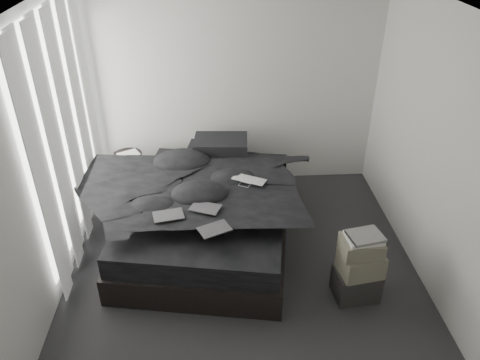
{
  "coord_description": "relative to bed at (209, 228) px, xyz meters",
  "views": [
    {
      "loc": [
        -0.25,
        -3.45,
        3.34
      ],
      "look_at": [
        0.0,
        0.8,
        0.75
      ],
      "focal_mm": 35.0,
      "sensor_mm": 36.0,
      "label": 1
    }
  ],
  "objects": [
    {
      "name": "floor",
      "position": [
        0.35,
        -0.77,
        -0.15
      ],
      "size": [
        3.6,
        4.2,
        0.01
      ],
      "primitive_type": "cube",
      "color": "#2B2B2D",
      "rests_on": "ground"
    },
    {
      "name": "ceiling",
      "position": [
        0.35,
        -0.77,
        2.45
      ],
      "size": [
        3.6,
        4.2,
        0.01
      ],
      "primitive_type": "cube",
      "color": "white",
      "rests_on": "ground"
    },
    {
      "name": "wall_back",
      "position": [
        0.35,
        1.33,
        1.15
      ],
      "size": [
        3.6,
        0.01,
        2.6
      ],
      "primitive_type": "cube",
      "color": "silver",
      "rests_on": "ground"
    },
    {
      "name": "wall_left",
      "position": [
        -1.45,
        -0.77,
        1.15
      ],
      "size": [
        0.01,
        4.2,
        2.6
      ],
      "primitive_type": "cube",
      "color": "silver",
      "rests_on": "ground"
    },
    {
      "name": "wall_right",
      "position": [
        2.15,
        -0.77,
        1.15
      ],
      "size": [
        0.01,
        4.2,
        2.6
      ],
      "primitive_type": "cube",
      "color": "silver",
      "rests_on": "ground"
    },
    {
      "name": "window_left",
      "position": [
        -1.43,
        0.13,
        1.2
      ],
      "size": [
        0.02,
        2.0,
        2.3
      ],
      "primitive_type": "cube",
      "color": "white",
      "rests_on": "wall_left"
    },
    {
      "name": "curtain_left",
      "position": [
        -1.38,
        0.13,
        1.13
      ],
      "size": [
        0.06,
        2.12,
        2.48
      ],
      "primitive_type": "cube",
      "color": "white",
      "rests_on": "wall_left"
    },
    {
      "name": "bed",
      "position": [
        0.0,
        0.0,
        0.0
      ],
      "size": [
        2.06,
        2.51,
        0.31
      ],
      "primitive_type": "cube",
      "rotation": [
        0.0,
        0.0,
        -0.17
      ],
      "color": "black",
      "rests_on": "floor"
    },
    {
      "name": "mattress",
      "position": [
        -0.0,
        0.0,
        0.27
      ],
      "size": [
        1.99,
        2.44,
        0.24
      ],
      "primitive_type": "cube",
      "rotation": [
        0.0,
        0.0,
        -0.17
      ],
      "color": "black",
      "rests_on": "bed"
    },
    {
      "name": "duvet",
      "position": [
        -0.01,
        -0.05,
        0.53
      ],
      "size": [
        1.97,
        2.18,
        0.26
      ],
      "primitive_type": "imported",
      "rotation": [
        0.0,
        0.0,
        -0.17
      ],
      "color": "black",
      "rests_on": "mattress"
    },
    {
      "name": "pillow_lower",
      "position": [
        0.09,
        0.88,
        0.47
      ],
      "size": [
        0.75,
        0.57,
        0.15
      ],
      "primitive_type": "cube",
      "rotation": [
        0.0,
        0.0,
        -0.17
      ],
      "color": "black",
      "rests_on": "mattress"
    },
    {
      "name": "pillow_upper",
      "position": [
        0.16,
        0.84,
        0.62
      ],
      "size": [
        0.66,
        0.48,
        0.14
      ],
      "primitive_type": "cube",
      "rotation": [
        0.0,
        0.0,
        -0.06
      ],
      "color": "black",
      "rests_on": "pillow_lower"
    },
    {
      "name": "laptop",
      "position": [
        0.42,
        -0.02,
        0.67
      ],
      "size": [
        0.43,
        0.37,
        0.03
      ],
      "primitive_type": "imported",
      "rotation": [
        0.0,
        0.0,
        -0.48
      ],
      "color": "silver",
      "rests_on": "duvet"
    },
    {
      "name": "comic_a",
      "position": [
        -0.37,
        -0.55,
        0.66
      ],
      "size": [
        0.32,
        0.24,
        0.01
      ],
      "primitive_type": "cube",
      "rotation": [
        0.0,
        0.0,
        0.22
      ],
      "color": "black",
      "rests_on": "duvet"
    },
    {
      "name": "comic_b",
      "position": [
        -0.02,
        -0.44,
        0.67
      ],
      "size": [
        0.33,
        0.28,
        0.01
      ],
      "primitive_type": "cube",
      "rotation": [
        0.0,
        0.0,
        -0.38
      ],
      "color": "black",
      "rests_on": "duvet"
    },
    {
      "name": "comic_c",
      "position": [
        0.07,
        -0.79,
        0.68
      ],
      "size": [
        0.34,
        0.29,
        0.01
      ],
      "primitive_type": "cube",
      "rotation": [
        0.0,
        0.0,
        0.44
      ],
      "color": "black",
      "rests_on": "duvet"
    },
    {
      "name": "side_stand",
      "position": [
        -0.98,
        0.89,
        0.17
      ],
      "size": [
        0.44,
        0.44,
        0.64
      ],
      "primitive_type": "cylinder",
      "rotation": [
        0.0,
        0.0,
        0.34
      ],
      "color": "black",
      "rests_on": "floor"
    },
    {
      "name": "papers",
      "position": [
        -0.97,
        0.89,
        0.49
      ],
      "size": [
        0.3,
        0.28,
        0.01
      ],
      "primitive_type": "cube",
      "rotation": [
        0.0,
        0.0,
        0.52
      ],
      "color": "white",
      "rests_on": "side_stand"
    },
    {
      "name": "floor_books",
      "position": [
        -0.95,
        -0.23,
        -0.08
      ],
      "size": [
        0.16,
        0.22,
        0.14
      ],
      "primitive_type": "cube",
      "rotation": [
        0.0,
        0.0,
        0.07
      ],
      "color": "black",
      "rests_on": "floor"
    },
    {
      "name": "box_lower",
      "position": [
        1.41,
        -0.96,
        -0.0
      ],
      "size": [
        0.44,
        0.36,
        0.3
      ],
      "primitive_type": "cube",
      "rotation": [
        0.0,
        0.0,
        0.1
      ],
      "color": "black",
      "rests_on": "floor"
    },
    {
      "name": "box_mid",
      "position": [
        1.42,
        -0.97,
        0.26
      ],
      "size": [
        0.42,
        0.36,
        0.23
      ],
      "primitive_type": "cube",
      "rotation": [
        0.0,
        0.0,
        0.17
      ],
      "color": "#6C6755",
      "rests_on": "box_lower"
    },
    {
      "name": "box_upper",
      "position": [
        1.4,
        -0.96,
        0.46
      ],
      "size": [
        0.38,
        0.31,
        0.16
      ],
      "primitive_type": "cube",
      "rotation": [
        0.0,
        0.0,
        0.04
      ],
      "color": "#6C6755",
      "rests_on": "box_mid"
    },
    {
      "name": "art_book_white",
      "position": [
        1.41,
        -0.96,
        0.55
      ],
      "size": [
        0.33,
        0.28,
        0.03
      ],
      "primitive_type": "cube",
      "rotation": [
        0.0,
        0.0,
        0.1
      ],
      "color": "silver",
      "rests_on": "box_upper"
    },
    {
      "name": "art_book_snake",
      "position": [
        1.42,
        -0.97,
        0.58
      ],
      "size": [
        0.34,
        0.29,
        0.03
      ],
      "primitive_type": "cube",
      "rotation": [
        0.0,
        0.0,
        0.2
      ],
      "color": "silver",
      "rests_on": "art_book_white"
    }
  ]
}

